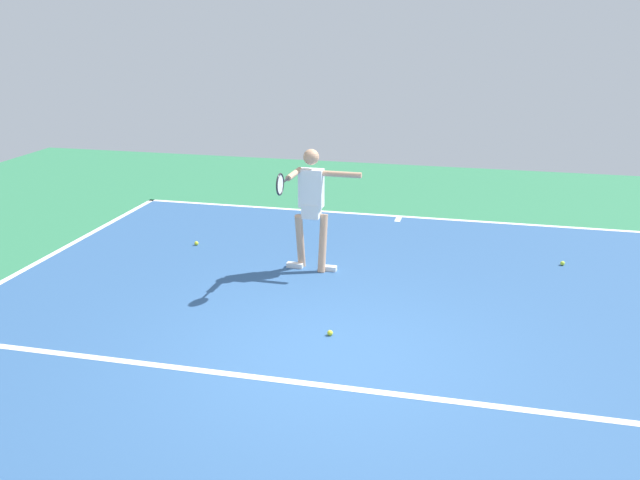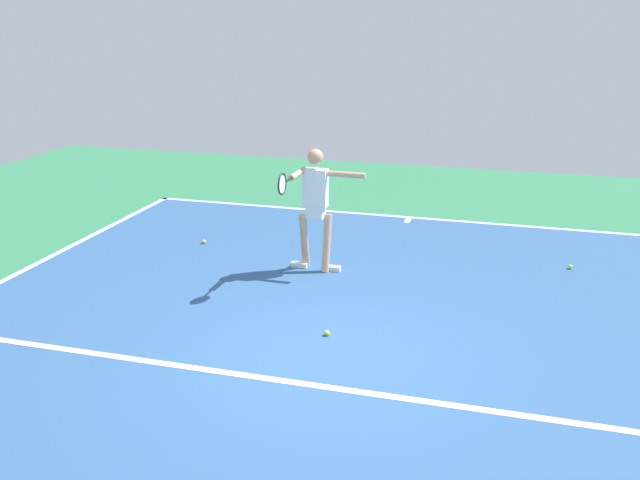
% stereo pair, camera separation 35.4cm
% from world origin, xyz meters
% --- Properties ---
extents(ground_plane, '(20.65, 20.65, 0.00)m').
position_xyz_m(ground_plane, '(0.00, 0.00, 0.00)').
color(ground_plane, '#2D754C').
extents(court_surface, '(10.03, 11.55, 0.00)m').
position_xyz_m(court_surface, '(0.00, 0.00, 0.00)').
color(court_surface, '#2D5484').
rests_on(court_surface, ground_plane).
extents(court_line_baseline_near, '(10.03, 0.10, 0.01)m').
position_xyz_m(court_line_baseline_near, '(0.00, -5.73, 0.00)').
color(court_line_baseline_near, white).
rests_on(court_line_baseline_near, ground_plane).
extents(court_line_service, '(7.52, 0.10, 0.01)m').
position_xyz_m(court_line_service, '(0.00, 0.59, 0.00)').
color(court_line_service, white).
rests_on(court_line_service, ground_plane).
extents(court_line_centre_mark, '(0.10, 0.30, 0.01)m').
position_xyz_m(court_line_centre_mark, '(0.00, -5.53, 0.00)').
color(court_line_centre_mark, white).
rests_on(court_line_centre_mark, ground_plane).
extents(tennis_player, '(1.09, 1.19, 1.78)m').
position_xyz_m(tennis_player, '(0.89, -2.62, 1.03)').
color(tennis_player, tan).
rests_on(tennis_player, ground_plane).
extents(tennis_ball_centre_court, '(0.07, 0.07, 0.07)m').
position_xyz_m(tennis_ball_centre_court, '(2.97, -3.29, 0.03)').
color(tennis_ball_centre_court, yellow).
rests_on(tennis_ball_centre_court, ground_plane).
extents(tennis_ball_near_service_line, '(0.07, 0.07, 0.07)m').
position_xyz_m(tennis_ball_near_service_line, '(0.14, -0.55, 0.03)').
color(tennis_ball_near_service_line, yellow).
rests_on(tennis_ball_near_service_line, ground_plane).
extents(tennis_ball_by_baseline, '(0.07, 0.07, 0.07)m').
position_xyz_m(tennis_ball_by_baseline, '(-2.69, -3.68, 0.03)').
color(tennis_ball_by_baseline, '#C6E53D').
rests_on(tennis_ball_by_baseline, ground_plane).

